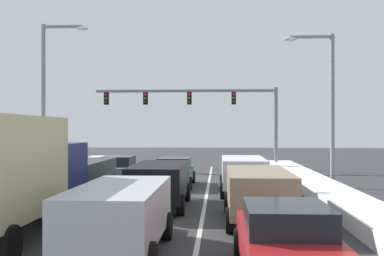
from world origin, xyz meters
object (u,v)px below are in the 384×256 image
sedan_green_center_lane_third (175,172)px  box_truck_left_lane_nearest (7,170)px  traffic_light_gantry (206,105)px  street_lamp_right_mid (325,95)px  suv_black_center_lane_second (160,181)px  sedan_gray_left_lane_third (119,169)px  sedan_red_right_lane_nearest (286,240)px  suv_charcoal_left_lane_second (81,176)px  suv_tan_right_lane_second (258,191)px  suv_silver_center_lane_nearest (120,213)px  suv_white_right_lane_third (243,172)px  street_lamp_left_mid (49,89)px

sedan_green_center_lane_third → box_truck_left_lane_nearest: size_ratio=0.63×
traffic_light_gantry → street_lamp_right_mid: bearing=-60.5°
suv_black_center_lane_second → street_lamp_right_mid: bearing=41.8°
sedan_gray_left_lane_third → sedan_red_right_lane_nearest: bearing=-67.5°
sedan_red_right_lane_nearest → suv_black_center_lane_second: size_ratio=0.92×
sedan_red_right_lane_nearest → suv_charcoal_left_lane_second: 12.65m
suv_tan_right_lane_second → sedan_gray_left_lane_third: suv_tan_right_lane_second is taller
sedan_red_right_lane_nearest → suv_black_center_lane_second: suv_black_center_lane_second is taller
sedan_red_right_lane_nearest → traffic_light_gantry: bearing=94.9°
suv_silver_center_lane_nearest → suv_charcoal_left_lane_second: same height
suv_black_center_lane_second → street_lamp_right_mid: street_lamp_right_mid is taller
sedan_red_right_lane_nearest → suv_white_right_lane_third: 12.66m
sedan_red_right_lane_nearest → street_lamp_left_mid: 20.04m
suv_black_center_lane_second → sedan_gray_left_lane_third: suv_black_center_lane_second is taller
suv_tan_right_lane_second → box_truck_left_lane_nearest: (-7.02, -2.94, 0.88)m
suv_charcoal_left_lane_second → suv_silver_center_lane_nearest: bearing=-68.5°
suv_white_right_lane_third → suv_black_center_lane_second: 5.32m
sedan_gray_left_lane_third → traffic_light_gantry: (4.65, 10.30, 4.12)m
suv_charcoal_left_lane_second → sedan_gray_left_lane_third: suv_charcoal_left_lane_second is taller
suv_charcoal_left_lane_second → suv_black_center_lane_second: bearing=-26.8°
sedan_green_center_lane_third → street_lamp_right_mid: size_ratio=0.56×
sedan_red_right_lane_nearest → traffic_light_gantry: traffic_light_gantry is taller
suv_silver_center_lane_nearest → box_truck_left_lane_nearest: bearing=158.0°
street_lamp_left_mid → suv_silver_center_lane_nearest: bearing=-64.6°
traffic_light_gantry → suv_white_right_lane_third: bearing=-81.8°
street_lamp_right_mid → suv_black_center_lane_second: bearing=-138.2°
suv_charcoal_left_lane_second → street_lamp_left_mid: size_ratio=0.55×
box_truck_left_lane_nearest → traffic_light_gantry: (4.80, 24.15, 2.99)m
suv_black_center_lane_second → street_lamp_left_mid: bearing=132.5°
sedan_green_center_lane_third → sedan_gray_left_lane_third: (-3.26, 1.30, 0.00)m
suv_silver_center_lane_nearest → suv_black_center_lane_second: (0.09, 7.03, 0.00)m
box_truck_left_lane_nearest → suv_charcoal_left_lane_second: 7.53m
box_truck_left_lane_nearest → suv_charcoal_left_lane_second: size_ratio=1.47×
suv_white_right_lane_third → box_truck_left_lane_nearest: 11.96m
box_truck_left_lane_nearest → street_lamp_right_mid: bearing=48.3°
suv_white_right_lane_third → suv_silver_center_lane_nearest: bearing=-107.5°
sedan_green_center_lane_third → street_lamp_left_mid: 8.40m
sedan_green_center_lane_third → traffic_light_gantry: (1.38, 11.59, 4.12)m
suv_tan_right_lane_second → box_truck_left_lane_nearest: bearing=-157.2°
suv_silver_center_lane_nearest → traffic_light_gantry: bearing=86.8°
suv_white_right_lane_third → suv_black_center_lane_second: same height
sedan_gray_left_lane_third → street_lamp_right_mid: (11.14, -1.17, 4.03)m
street_lamp_right_mid → street_lamp_left_mid: (-14.93, 0.73, 0.45)m
suv_silver_center_lane_nearest → sedan_gray_left_lane_third: bearing=102.0°
suv_white_right_lane_third → suv_black_center_lane_second: (-3.42, -4.07, 0.00)m
sedan_red_right_lane_nearest → suv_silver_center_lane_nearest: bearing=157.5°
sedan_gray_left_lane_third → suv_tan_right_lane_second: bearing=-57.8°
suv_tan_right_lane_second → suv_white_right_lane_third: bearing=91.2°
suv_tan_right_lane_second → suv_white_right_lane_third: size_ratio=1.00×
sedan_gray_left_lane_third → street_lamp_left_mid: (-3.79, -0.44, 4.48)m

